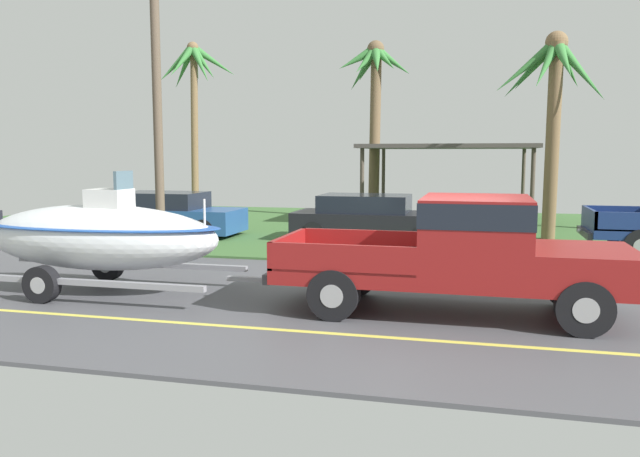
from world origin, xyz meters
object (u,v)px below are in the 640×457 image
object	(u,v)px
palm_tree_mid	(194,81)
parked_sedan_near	(168,215)
palm_tree_far_left	(554,86)
palm_tree_near_right	(374,84)
parked_sedan_far	(371,219)
boat_on_trailer	(99,236)
utility_pole	(157,102)
pickup_truck_towing	(473,250)
carport_awning	(449,148)

from	to	relation	value
palm_tree_mid	parked_sedan_near	bearing A→B (deg)	-72.06
palm_tree_far_left	palm_tree_near_right	bearing A→B (deg)	140.79
parked_sedan_near	parked_sedan_far	distance (m)	6.31
boat_on_trailer	parked_sedan_far	bearing A→B (deg)	64.66
palm_tree_near_right	utility_pole	bearing A→B (deg)	-115.46
parked_sedan_far	palm_tree_mid	xyz separation A→B (m)	(-8.42, 6.26, 4.85)
pickup_truck_towing	palm_tree_far_left	bearing A→B (deg)	77.70
boat_on_trailer	palm_tree_mid	size ratio (longest dim) A/B	0.86
boat_on_trailer	palm_tree_mid	bearing A→B (deg)	108.34
parked_sedan_far	palm_tree_near_right	xyz separation A→B (m)	(-0.98, 6.22, 4.52)
pickup_truck_towing	palm_tree_far_left	xyz separation A→B (m)	(2.01, 9.22, 3.41)
carport_awning	palm_tree_mid	world-z (taller)	palm_tree_mid
parked_sedan_near	utility_pole	size ratio (longest dim) A/B	0.59
carport_awning	palm_tree_near_right	size ratio (longest dim) A/B	0.89
palm_tree_mid	palm_tree_far_left	xyz separation A→B (m)	(13.42, -4.92, -1.07)
boat_on_trailer	utility_pole	distance (m)	6.09
parked_sedan_near	carport_awning	size ratio (longest dim) A/B	0.74
parked_sedan_far	palm_tree_near_right	bearing A→B (deg)	98.97
palm_tree_far_left	boat_on_trailer	bearing A→B (deg)	-133.44
palm_tree_near_right	palm_tree_mid	size ratio (longest dim) A/B	0.96
pickup_truck_towing	palm_tree_far_left	world-z (taller)	palm_tree_far_left
boat_on_trailer	carport_awning	size ratio (longest dim) A/B	1.00
parked_sedan_far	utility_pole	distance (m)	6.73
palm_tree_near_right	utility_pole	world-z (taller)	utility_pole
parked_sedan_near	palm_tree_far_left	xyz separation A→B (m)	(11.31, 1.59, 3.79)
boat_on_trailer	parked_sedan_far	distance (m)	8.72
palm_tree_far_left	carport_awning	bearing A→B (deg)	125.40
boat_on_trailer	palm_tree_mid	xyz separation A→B (m)	(-4.69, 14.14, 4.48)
carport_awning	palm_tree_near_right	xyz separation A→B (m)	(-2.88, 0.52, 2.44)
utility_pole	pickup_truck_towing	bearing A→B (deg)	-32.08
carport_awning	utility_pole	bearing A→B (deg)	-130.29
palm_tree_near_right	palm_tree_far_left	xyz separation A→B (m)	(5.98, -4.88, -0.74)
utility_pole	carport_awning	bearing A→B (deg)	49.71
palm_tree_near_right	palm_tree_far_left	distance (m)	7.75
carport_awning	palm_tree_mid	size ratio (longest dim) A/B	0.85
boat_on_trailer	parked_sedan_near	xyz separation A→B (m)	(-2.58, 7.63, -0.37)
parked_sedan_near	parked_sedan_far	world-z (taller)	same
boat_on_trailer	palm_tree_near_right	bearing A→B (deg)	78.97
boat_on_trailer	parked_sedan_near	size ratio (longest dim) A/B	1.36
palm_tree_mid	pickup_truck_towing	bearing A→B (deg)	-51.11
parked_sedan_near	parked_sedan_far	xyz separation A→B (m)	(6.31, 0.25, 0.00)
carport_awning	pickup_truck_towing	bearing A→B (deg)	-85.41
pickup_truck_towing	utility_pole	xyz separation A→B (m)	(-8.23, 5.16, 2.86)
palm_tree_far_left	utility_pole	bearing A→B (deg)	-158.36
parked_sedan_far	palm_tree_near_right	size ratio (longest dim) A/B	0.66
utility_pole	boat_on_trailer	bearing A→B (deg)	-73.70
carport_awning	palm_tree_far_left	size ratio (longest dim) A/B	1.01
pickup_truck_towing	palm_tree_near_right	bearing A→B (deg)	105.73
pickup_truck_towing	parked_sedan_near	bearing A→B (deg)	140.62
boat_on_trailer	utility_pole	size ratio (longest dim) A/B	0.80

